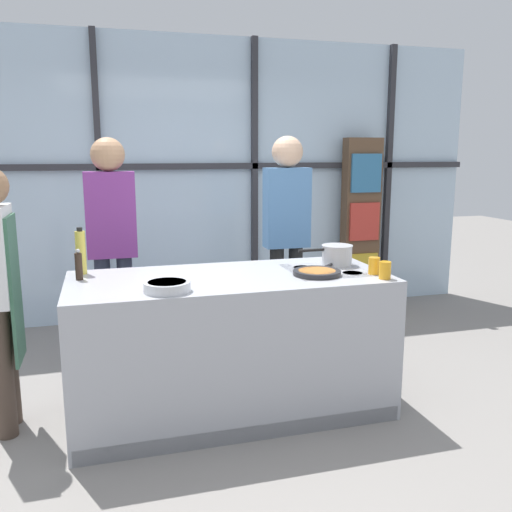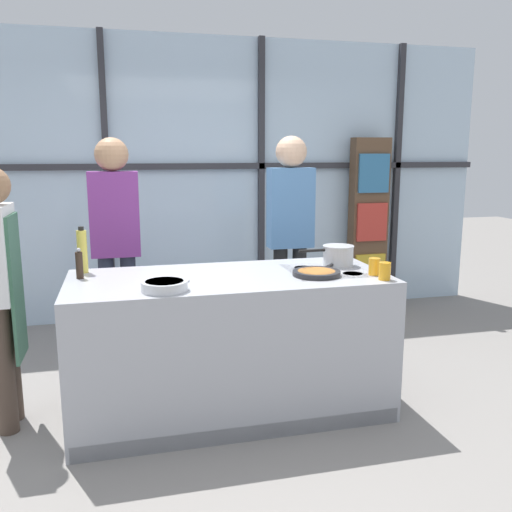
{
  "view_description": "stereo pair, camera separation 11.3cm",
  "coord_description": "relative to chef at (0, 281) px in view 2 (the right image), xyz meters",
  "views": [
    {
      "loc": [
        -0.75,
        -3.26,
        1.68
      ],
      "look_at": [
        0.2,
        0.1,
        1.01
      ],
      "focal_mm": 38.0,
      "sensor_mm": 36.0,
      "label": 1
    },
    {
      "loc": [
        -0.64,
        -3.29,
        1.68
      ],
      "look_at": [
        0.2,
        0.1,
        1.01
      ],
      "focal_mm": 38.0,
      "sensor_mm": 36.0,
      "label": 2
    }
  ],
  "objects": [
    {
      "name": "white_plate",
      "position": [
        0.97,
        -0.18,
        -0.01
      ],
      "size": [
        0.27,
        0.27,
        0.01
      ],
      "primitive_type": "cylinder",
      "color": "white",
      "rests_on": "demo_island"
    },
    {
      "name": "mixing_bowl",
      "position": [
        0.94,
        -0.4,
        0.02
      ],
      "size": [
        0.26,
        0.26,
        0.06
      ],
      "color": "silver",
      "rests_on": "demo_island"
    },
    {
      "name": "bookshelf",
      "position": [
        3.29,
        1.91,
        -0.01
      ],
      "size": [
        0.4,
        0.19,
        1.83
      ],
      "color": "brown",
      "rests_on": "ground_plane"
    },
    {
      "name": "spectator_far_left",
      "position": [
        0.67,
        0.82,
        0.14
      ],
      "size": [
        0.37,
        0.25,
        1.79
      ],
      "rotation": [
        0.0,
        0.0,
        3.14
      ],
      "color": "#232838",
      "rests_on": "ground_plane"
    },
    {
      "name": "saucepan",
      "position": [
        2.15,
        0.01,
        0.06
      ],
      "size": [
        0.4,
        0.21,
        0.14
      ],
      "color": "silver",
      "rests_on": "demo_island"
    },
    {
      "name": "juice_glass_far",
      "position": [
        2.27,
        -0.32,
        0.04
      ],
      "size": [
        0.07,
        0.07,
        0.11
      ],
      "primitive_type": "cylinder",
      "color": "orange",
      "rests_on": "demo_island"
    },
    {
      "name": "oil_bottle",
      "position": [
        0.46,
        0.2,
        0.13
      ],
      "size": [
        0.06,
        0.06,
        0.3
      ],
      "color": "#E0CC4C",
      "rests_on": "demo_island"
    },
    {
      "name": "demo_island",
      "position": [
        1.37,
        -0.12,
        -0.47
      ],
      "size": [
        2.01,
        0.87,
        0.91
      ],
      "color": "#A8AAB2",
      "rests_on": "ground_plane"
    },
    {
      "name": "back_window_wall",
      "position": [
        1.37,
        2.09,
        0.48
      ],
      "size": [
        6.4,
        0.1,
        2.8
      ],
      "color": "silver",
      "rests_on": "ground_plane"
    },
    {
      "name": "pepper_grinder",
      "position": [
        0.45,
        0.03,
        0.07
      ],
      "size": [
        0.04,
        0.04,
        0.19
      ],
      "color": "#332319",
      "rests_on": "demo_island"
    },
    {
      "name": "ground_plane",
      "position": [
        1.37,
        -0.12,
        -0.92
      ],
      "size": [
        18.0,
        18.0,
        0.0
      ],
      "primitive_type": "plane",
      "color": "gray"
    },
    {
      "name": "frying_pan",
      "position": [
        1.91,
        -0.24,
        0.0
      ],
      "size": [
        0.44,
        0.44,
        0.03
      ],
      "color": "#232326",
      "rests_on": "demo_island"
    },
    {
      "name": "spectator_center_left",
      "position": [
        2.07,
        0.82,
        0.16
      ],
      "size": [
        0.37,
        0.25,
        1.81
      ],
      "rotation": [
        0.0,
        0.0,
        3.14
      ],
      "color": "black",
      "rests_on": "ground_plane"
    },
    {
      "name": "chef",
      "position": [
        0.0,
        0.0,
        0.0
      ],
      "size": [
        0.22,
        0.38,
        1.6
      ],
      "rotation": [
        0.0,
        0.0,
        -1.57
      ],
      "color": "#47382D",
      "rests_on": "ground_plane"
    },
    {
      "name": "juice_glass_near",
      "position": [
        2.27,
        -0.46,
        0.04
      ],
      "size": [
        0.07,
        0.07,
        0.11
      ],
      "primitive_type": "cylinder",
      "color": "orange",
      "rests_on": "demo_island"
    }
  ]
}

